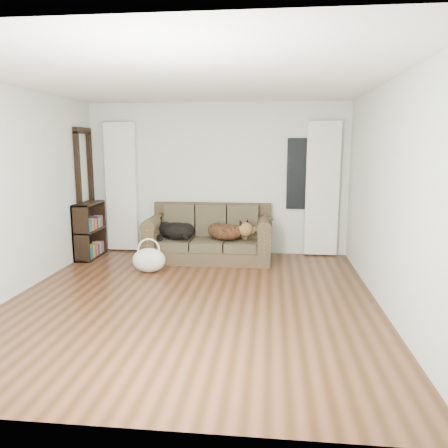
# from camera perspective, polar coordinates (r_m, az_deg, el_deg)

# --- Properties ---
(floor) EXTENTS (5.00, 5.00, 0.00)m
(floor) POSITION_cam_1_polar(r_m,az_deg,el_deg) (5.46, -4.16, -9.84)
(floor) COLOR #3A2210
(floor) RESTS_ON ground
(ceiling) EXTENTS (5.00, 5.00, 0.00)m
(ceiling) POSITION_cam_1_polar(r_m,az_deg,el_deg) (5.19, -4.55, 18.26)
(ceiling) COLOR white
(ceiling) RESTS_ON ground
(wall_back) EXTENTS (4.50, 0.04, 2.60)m
(wall_back) POSITION_cam_1_polar(r_m,az_deg,el_deg) (7.63, -0.92, 5.89)
(wall_back) COLOR #B9C0B3
(wall_back) RESTS_ON ground
(wall_left) EXTENTS (0.04, 5.00, 2.60)m
(wall_left) POSITION_cam_1_polar(r_m,az_deg,el_deg) (6.00, -26.03, 3.71)
(wall_left) COLOR #B9C0B3
(wall_left) RESTS_ON ground
(wall_right) EXTENTS (0.04, 5.00, 2.60)m
(wall_right) POSITION_cam_1_polar(r_m,az_deg,el_deg) (5.25, 20.63, 3.32)
(wall_right) COLOR #B9C0B3
(wall_right) RESTS_ON ground
(curtain_left) EXTENTS (0.55, 0.08, 2.25)m
(curtain_left) POSITION_cam_1_polar(r_m,az_deg,el_deg) (7.96, -13.28, 4.71)
(curtain_left) COLOR white
(curtain_left) RESTS_ON ground
(curtain_right) EXTENTS (0.55, 0.08, 2.25)m
(curtain_right) POSITION_cam_1_polar(r_m,az_deg,el_deg) (7.55, 12.73, 4.46)
(curtain_right) COLOR white
(curtain_right) RESTS_ON ground
(window_pane) EXTENTS (0.50, 0.03, 1.20)m
(window_pane) POSITION_cam_1_polar(r_m,az_deg,el_deg) (7.55, 10.10, 6.45)
(window_pane) COLOR black
(window_pane) RESTS_ON wall_back
(door_casing) EXTENTS (0.07, 0.60, 2.10)m
(door_casing) POSITION_cam_1_polar(r_m,az_deg,el_deg) (7.81, -17.62, 3.67)
(door_casing) COLOR black
(door_casing) RESTS_ON ground
(sofa) EXTENTS (2.04, 0.88, 0.83)m
(sofa) POSITION_cam_1_polar(r_m,az_deg,el_deg) (7.24, -1.96, -1.14)
(sofa) COLOR black
(sofa) RESTS_ON floor
(dog_black_lab) EXTENTS (0.81, 0.74, 0.28)m
(dog_black_lab) POSITION_cam_1_polar(r_m,az_deg,el_deg) (7.27, -6.47, -0.91)
(dog_black_lab) COLOR black
(dog_black_lab) RESTS_ON sofa
(dog_shepherd) EXTENTS (0.80, 0.75, 0.29)m
(dog_shepherd) POSITION_cam_1_polar(r_m,az_deg,el_deg) (7.13, 0.42, -0.97)
(dog_shepherd) COLOR black
(dog_shepherd) RESTS_ON sofa
(tv_remote) EXTENTS (0.08, 0.19, 0.02)m
(tv_remote) POSITION_cam_1_polar(r_m,az_deg,el_deg) (6.95, 6.19, 0.68)
(tv_remote) COLOR black
(tv_remote) RESTS_ON sofa
(tote_bag) EXTENTS (0.60, 0.53, 0.36)m
(tote_bag) POSITION_cam_1_polar(r_m,az_deg,el_deg) (6.66, -9.77, -4.85)
(tote_bag) COLOR beige
(tote_bag) RESTS_ON floor
(bookshelf) EXTENTS (0.34, 0.77, 0.94)m
(bookshelf) POSITION_cam_1_polar(r_m,az_deg,el_deg) (7.69, -17.14, -0.54)
(bookshelf) COLOR black
(bookshelf) RESTS_ON floor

